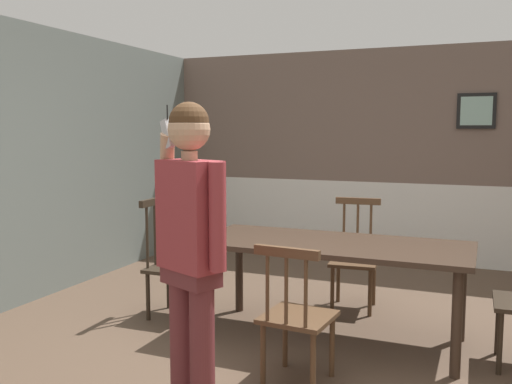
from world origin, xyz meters
name	(u,v)px	position (x,y,z in m)	size (l,w,h in m)	color
ground_plane	(303,373)	(0.00, 0.00, 0.00)	(7.84, 7.84, 0.00)	brown
room_back_partition	(391,160)	(0.00, 3.57, 1.26)	(5.85, 0.17, 2.62)	#756056
dining_table	(331,252)	(0.01, 0.68, 0.69)	(2.08, 0.91, 0.77)	#38281E
chair_near_window	(296,316)	(0.00, -0.16, 0.45)	(0.46, 0.46, 0.92)	#513823
chair_by_doorway	(171,263)	(-1.42, 0.69, 0.47)	(0.44, 0.44, 1.03)	#2D2319
chair_at_table_head	(355,258)	(0.01, 1.52, 0.47)	(0.45, 0.45, 1.00)	#513823
person_figure	(191,238)	(-0.42, -0.76, 1.03)	(0.50, 0.33, 1.78)	brown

